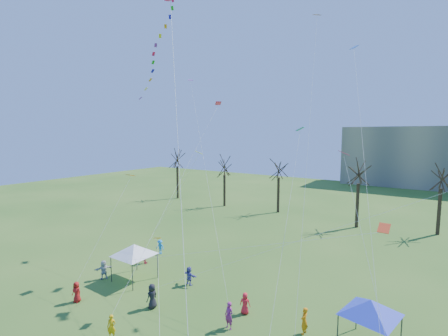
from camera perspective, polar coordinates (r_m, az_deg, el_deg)
The scene contains 6 objects.
bare_tree_row at distance 48.95m, azimuth 20.03°, elevation -1.48°, with size 69.36×8.36×10.32m.
big_box_kite at distance 25.09m, azimuth -11.64°, elevation 20.22°, with size 5.97×5.97×25.45m.
canopy_tent_white at distance 29.92m, azimuth -16.12°, elevation -14.16°, with size 4.40×4.40×3.30m.
canopy_tent_blue at distance 22.44m, azimuth 25.23°, elevation -22.05°, with size 4.09×4.09×3.14m.
festival_crowd at distance 23.75m, azimuth -3.18°, elevation -24.79°, with size 25.98×13.69×1.86m.
small_kites_aloft at distance 25.29m, azimuth 6.31°, elevation 5.23°, with size 29.31×17.62×33.45m.
Camera 1 is at (11.48, -10.95, 13.06)m, focal length 25.00 mm.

